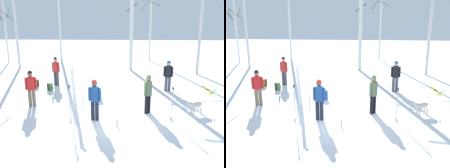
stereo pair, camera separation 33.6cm
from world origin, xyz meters
The scene contains 22 objects.
ground_plane centered at (0.00, 0.00, 0.00)m, with size 60.00×60.00×0.00m, color white.
person_0 centered at (1.56, 0.75, 0.98)m, with size 0.37×0.42×1.72m.
person_1 centered at (2.99, 4.04, 0.98)m, with size 0.51×0.34×1.72m.
person_2 centered at (-3.75, 1.40, 0.98)m, with size 0.50×0.34×1.72m.
person_3 centered at (-3.46, 4.98, 0.98)m, with size 0.49×0.34×1.72m.
person_4 centered at (-0.66, -0.09, 0.98)m, with size 0.51×0.34×1.72m.
dog centered at (3.64, 0.74, 0.39)m, with size 0.83×0.46×0.57m.
ski_pair_planted_0 centered at (-1.70, 1.03, 1.01)m, with size 0.26×0.09×2.02m.
ski_pair_lying_0 centered at (5.29, 4.27, 0.01)m, with size 0.23×1.73×0.05m.
ski_poles_0 centered at (2.45, -0.08, 0.76)m, with size 0.07×0.26×1.43m.
ski_poles_1 centered at (-1.62, -0.34, 0.82)m, with size 0.07×0.24×1.55m.
backpack_0 centered at (-0.75, 2.52, 0.21)m, with size 0.33×0.34×0.44m.
backpack_1 centered at (-3.58, 3.91, 0.21)m, with size 0.34×0.35×0.44m.
backpack_2 centered at (-4.59, 4.62, 0.21)m, with size 0.29×0.26×0.44m.
water_bottle_0 centered at (0.26, -0.68, 0.13)m, with size 0.07×0.07×0.27m.
water_bottle_1 centered at (-2.98, 2.15, 0.11)m, with size 0.07×0.07×0.24m.
birch_tree_1 centered at (-9.26, 11.82, 2.89)m, with size 1.57×1.39×5.55m.
birch_tree_2 centered at (-7.51, 9.68, 3.63)m, with size 1.50×1.25×6.86m.
birch_tree_3 centered at (-5.06, 13.37, 4.03)m, with size 1.61×1.80×7.81m.
birch_tree_4 centered at (1.12, 9.22, 3.66)m, with size 1.34×1.62×6.97m.
birch_tree_5 centered at (2.91, 13.30, 3.92)m, with size 1.61×1.74×7.47m.
birch_tree_6 centered at (5.73, 8.12, 4.00)m, with size 1.53×1.55×7.74m.
Camera 2 is at (0.72, -9.96, 4.33)m, focal length 41.84 mm.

